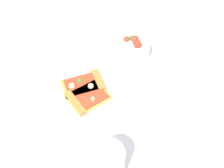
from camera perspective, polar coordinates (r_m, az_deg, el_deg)
The scene contains 8 objects.
ground_plane at distance 0.90m, azimuth -4.83°, elevation -1.80°, with size 2.40×2.40×0.00m, color silver.
plate at distance 0.89m, azimuth -5.06°, elevation -1.83°, with size 0.22×0.22×0.01m, color white.
pizza_slice_near at distance 0.90m, azimuth -5.06°, elevation -0.05°, with size 0.09×0.12×0.03m.
pizza_slice_far at distance 0.87m, azimuth -4.75°, elevation -2.49°, with size 0.12×0.13×0.02m.
salad_bowl at distance 0.98m, azimuth 3.75°, elevation 6.60°, with size 0.12×0.12×0.08m.
soda_glass at distance 0.71m, azimuth -0.85°, elevation -15.10°, with size 0.08×0.08×0.12m.
paper_napkin at distance 1.08m, azimuth -12.56°, elevation 7.34°, with size 0.16×0.15×0.00m, color white.
pepper_shaker at distance 0.87m, azimuth 17.16°, elevation -2.82°, with size 0.03×0.03×0.08m.
Camera 1 is at (-0.57, 0.10, 0.69)m, focal length 48.66 mm.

